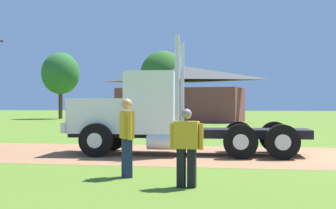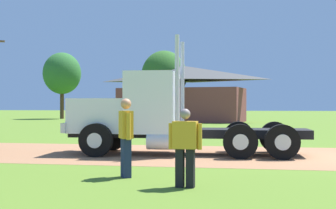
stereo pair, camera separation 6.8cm
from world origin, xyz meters
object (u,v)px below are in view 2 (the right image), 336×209
Objects in this scene: visitor_walking_mid at (185,145)px; shed_building at (182,94)px; truck_foreground_white at (153,116)px; visitor_standing_near at (126,134)px.

shed_building is at bearing 98.27° from visitor_walking_mid.
truck_foreground_white reaches higher than visitor_walking_mid.
visitor_standing_near is 0.14× the size of shed_building.
visitor_standing_near is at bearing -84.02° from shed_building.
shed_building is (-5.06, 34.83, 1.71)m from visitor_walking_mid.
visitor_walking_mid is 35.24m from shed_building.
shed_building is (-3.13, 28.70, 1.30)m from truck_foreground_white.
shed_building reaches higher than visitor_standing_near.
visitor_standing_near reaches higher than visitor_walking_mid.
truck_foreground_white is 6.44m from visitor_walking_mid.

